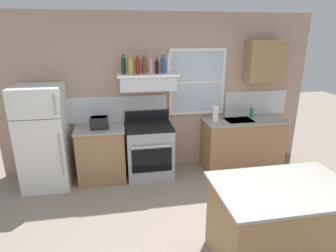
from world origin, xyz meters
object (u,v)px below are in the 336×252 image
stove_range (149,150)px  paper_towel_roll (216,113)px  bottle_balsamic_dark (157,67)px  bottle_rose_pink (151,66)px  dish_soap_bottle (251,112)px  bottle_champagne_gold_foil (131,66)px  toaster (99,122)px  bottle_red_label_wine (138,67)px  bottle_blue_liqueur (163,66)px  refrigerator (44,137)px  bottle_dark_green_wine (124,66)px  kitchen_island (279,225)px  bottle_clear_tall (169,64)px  bottle_amber_wine (144,66)px

stove_range → paper_towel_roll: size_ratio=4.04×
stove_range → bottle_balsamic_dark: (0.16, 0.09, 1.38)m
stove_range → bottle_rose_pink: bearing=52.4°
bottle_rose_pink → dish_soap_bottle: 2.02m
bottle_rose_pink → bottle_champagne_gold_foil: bearing=-174.0°
toaster → bottle_red_label_wine: size_ratio=1.05×
bottle_red_label_wine → paper_towel_roll: size_ratio=1.04×
bottle_champagne_gold_foil → dish_soap_bottle: bearing=2.5°
bottle_champagne_gold_foil → bottle_blue_liqueur: bearing=7.7°
bottle_rose_pink → paper_towel_roll: bearing=-2.2°
toaster → bottle_rose_pink: bottle_rose_pink is taller
refrigerator → paper_towel_roll: bearing=1.2°
bottle_champagne_gold_foil → bottle_rose_pink: 0.32m
bottle_champagne_gold_foil → bottle_balsamic_dark: size_ratio=1.25×
bottle_dark_green_wine → refrigerator: bearing=-172.8°
bottle_blue_liqueur → kitchen_island: bottle_blue_liqueur is taller
kitchen_island → bottle_blue_liqueur: bearing=110.0°
bottle_dark_green_wine → bottle_rose_pink: bottle_rose_pink is taller
paper_towel_roll → bottle_balsamic_dark: bearing=176.8°
refrigerator → bottle_balsamic_dark: bearing=3.7°
refrigerator → bottle_balsamic_dark: (1.81, 0.12, 1.03)m
bottle_red_label_wine → bottle_clear_tall: 0.51m
bottle_rose_pink → bottle_blue_liqueur: bearing=10.5°
bottle_balsamic_dark → dish_soap_bottle: bottle_balsamic_dark is taller
bottle_dark_green_wine → kitchen_island: 3.10m
refrigerator → toaster: 0.88m
bottle_amber_wine → bottle_blue_liqueur: bearing=-4.6°
bottle_red_label_wine → bottle_balsamic_dark: bearing=6.6°
refrigerator → bottle_rose_pink: (1.71, 0.10, 1.06)m
dish_soap_bottle → kitchen_island: (-0.78, -2.33, -0.54)m
toaster → bottle_amber_wine: (0.75, 0.16, 0.86)m
stove_range → bottle_blue_liqueur: 1.43m
dish_soap_bottle → bottle_clear_tall: bearing=179.7°
bottle_balsamic_dark → stove_range: bearing=-149.4°
dish_soap_bottle → bottle_balsamic_dark: bearing=-178.6°
kitchen_island → bottle_clear_tall: bearing=107.6°
toaster → bottle_amber_wine: bottle_amber_wine is taller
bottle_clear_tall → bottle_dark_green_wine: bearing=-179.5°
stove_range → bottle_blue_liqueur: bottle_blue_liqueur is taller
stove_range → bottle_red_label_wine: bottle_red_label_wine is taller
toaster → paper_towel_roll: bearing=1.5°
bottle_dark_green_wine → bottle_balsamic_dark: bearing=-4.8°
stove_range → bottle_red_label_wine: size_ratio=3.87×
toaster → bottle_dark_green_wine: 0.98m
refrigerator → stove_range: size_ratio=1.49×
bottle_rose_pink → bottle_red_label_wine: bearing=-174.5°
bottle_amber_wine → bottle_clear_tall: (0.40, 0.00, 0.02)m
paper_towel_roll → dish_soap_bottle: bearing=8.0°
bottle_balsamic_dark → bottle_blue_liqueur: 0.10m
bottle_blue_liqueur → paper_towel_roll: bottle_blue_liqueur is taller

